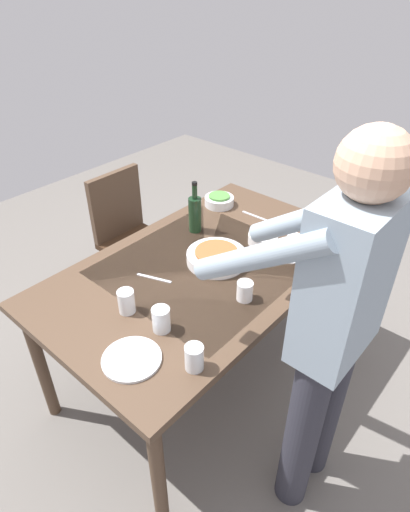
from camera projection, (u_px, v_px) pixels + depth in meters
The scene contains 16 objects.
ground_plane at pixel (205, 368), 2.59m from camera, with size 6.00×6.00×0.00m, color #66605B.
dining_table at pixel (205, 275), 2.19m from camera, with size 1.67×0.99×0.78m.
chair_near at pixel (128, 230), 2.89m from camera, with size 0.40×0.40×0.91m.
person_server at pixel (331, 326), 1.52m from camera, with size 0.42×0.61×1.69m.
wine_bottle at pixel (195, 213), 2.35m from camera, with size 0.07×0.07×0.30m.
wine_glass_left at pixel (293, 243), 2.11m from camera, with size 0.07×0.07×0.15m.
water_cup_near_left at pixel (126, 301), 1.83m from camera, with size 0.07×0.07×0.11m, color silver.
water_cup_near_right at pixel (161, 319), 1.74m from camera, with size 0.08×0.08×0.11m, color silver.
water_cup_far_left at pixel (245, 291), 1.90m from camera, with size 0.07×0.07×0.09m, color silver.
water_cup_far_right at pixel (194, 357), 1.57m from camera, with size 0.07×0.07×0.11m, color silver.
serving_bowl_pasta at pixel (216, 257), 2.14m from camera, with size 0.30×0.30×0.07m.
side_bowl_salad at pixel (219, 200), 2.65m from camera, with size 0.18×0.18×0.07m.
side_bowl_bread at pixel (263, 238), 2.29m from camera, with size 0.16×0.16×0.07m.
dinner_plate_near at pixel (132, 359), 1.63m from camera, with size 0.23×0.23×0.01m, color silver.
table_knife at pixel (257, 217), 2.54m from camera, with size 0.01×0.20×0.01m, color silver.
table_fork at pixel (154, 278), 2.05m from camera, with size 0.01×0.18×0.01m, color silver.
Camera 1 is at (1.31, 1.15, 2.03)m, focal length 30.05 mm.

